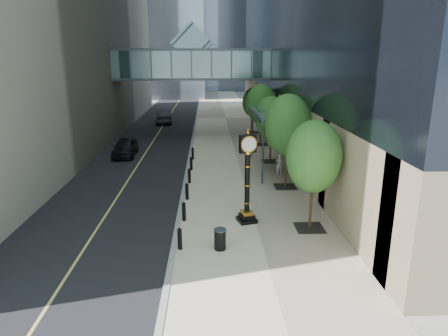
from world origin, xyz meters
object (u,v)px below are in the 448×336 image
at_px(street_clock, 247,184).
at_px(car_near, 125,147).
at_px(car_far, 164,117).
at_px(trash_bin, 220,240).
at_px(pedestrian, 279,164).

relative_size(street_clock, car_near, 1.07).
bearing_deg(car_far, trash_bin, 93.12).
xyz_separation_m(street_clock, car_far, (-7.60, 32.09, -1.26)).
bearing_deg(pedestrian, car_far, -74.64).
height_order(street_clock, pedestrian, street_clock).
relative_size(street_clock, car_far, 0.92).
bearing_deg(trash_bin, pedestrian, 67.95).
bearing_deg(car_near, pedestrian, -28.59).
xyz_separation_m(pedestrian, car_far, (-10.72, 23.77, 0.03)).
height_order(street_clock, car_far, street_clock).
xyz_separation_m(trash_bin, car_near, (-7.62, 17.67, 0.27)).
bearing_deg(trash_bin, car_far, 99.91).
bearing_deg(street_clock, pedestrian, 53.20).
height_order(street_clock, car_near, street_clock).
relative_size(street_clock, trash_bin, 5.29).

